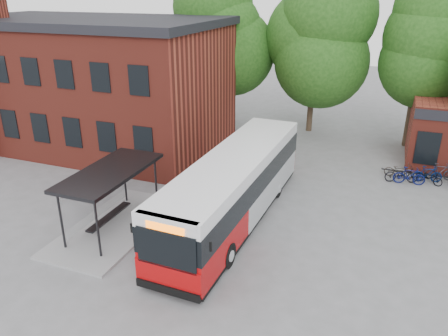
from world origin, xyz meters
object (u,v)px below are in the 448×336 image
(bicycle_0, at_px, (399,170))
(bicycle_1, at_px, (409,176))
(bicycle_3, at_px, (428,174))
(city_bus, at_px, (234,189))
(bicycle_2, at_px, (402,174))
(bus_shelter, at_px, (113,199))
(bicycle_4, at_px, (429,177))
(bicycle_5, at_px, (440,172))

(bicycle_0, height_order, bicycle_1, bicycle_1)
(bicycle_1, bearing_deg, bicycle_3, -57.30)
(city_bus, bearing_deg, bicycle_2, 47.07)
(bus_shelter, relative_size, city_bus, 0.55)
(bicycle_0, height_order, bicycle_4, bicycle_0)
(city_bus, height_order, bicycle_5, city_bus)
(city_bus, height_order, bicycle_4, city_bus)
(bicycle_1, distance_m, bicycle_4, 1.19)
(bicycle_0, bearing_deg, bicycle_5, -81.40)
(bicycle_2, bearing_deg, city_bus, 120.60)
(bicycle_2, bearing_deg, bus_shelter, 114.97)
(bicycle_3, xyz_separation_m, bicycle_5, (0.68, 0.57, 0.02))
(bus_shelter, height_order, bicycle_4, bus_shelter)
(bicycle_0, bearing_deg, bicycle_4, -104.99)
(bus_shelter, height_order, bicycle_1, bus_shelter)
(bicycle_2, relative_size, bicycle_5, 1.10)
(bicycle_2, bearing_deg, bicycle_1, -125.27)
(bicycle_0, relative_size, bicycle_5, 0.99)
(bus_shelter, xyz_separation_m, bicycle_0, (12.15, 10.92, -1.01))
(bicycle_5, bearing_deg, bus_shelter, 118.80)
(bicycle_0, xyz_separation_m, bicycle_4, (1.60, -0.37, -0.04))
(bicycle_2, height_order, bicycle_5, bicycle_5)
(bicycle_0, xyz_separation_m, bicycle_5, (2.19, 0.41, 0.07))
(bus_shelter, bearing_deg, bicycle_5, 38.33)
(bus_shelter, height_order, bicycle_5, bus_shelter)
(bicycle_1, height_order, bicycle_5, bicycle_1)
(bicycle_0, bearing_deg, bicycle_2, -171.78)
(bicycle_3, height_order, bicycle_5, bicycle_5)
(bicycle_4, bearing_deg, bicycle_2, 128.83)
(bicycle_2, xyz_separation_m, bicycle_3, (1.38, 0.57, -0.00))
(bus_shelter, bearing_deg, bicycle_0, 41.95)
(bicycle_1, relative_size, bicycle_3, 1.07)
(bicycle_4, bearing_deg, city_bus, 156.35)
(bicycle_4, bearing_deg, bicycle_3, 48.90)
(city_bus, distance_m, bicycle_1, 10.77)
(bicycle_4, relative_size, bicycle_5, 0.90)
(bicycle_2, distance_m, bicycle_5, 2.35)
(city_bus, xyz_separation_m, bicycle_1, (7.81, 7.33, -1.11))
(bus_shelter, bearing_deg, city_bus, 29.01)
(bus_shelter, xyz_separation_m, city_bus, (4.88, 2.71, 0.17))
(bicycle_5, bearing_deg, bicycle_2, 109.63)
(bicycle_1, distance_m, bicycle_5, 2.10)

